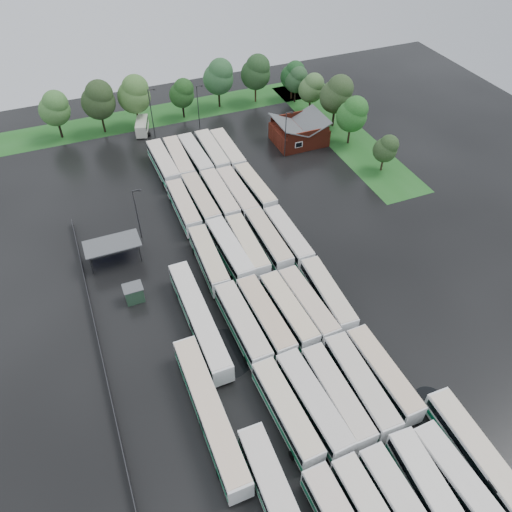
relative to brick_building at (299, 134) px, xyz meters
name	(u,v)px	position (x,y,z in m)	size (l,w,h in m)	color
ground	(276,330)	(-24.00, -42.77, -1.87)	(160.00, 160.00, 0.00)	black
brick_building	(299,134)	(0.00, 0.00, 0.00)	(10.07, 8.60, 5.39)	maroon
wash_shed	(112,244)	(-41.20, -20.74, 1.12)	(8.20, 4.20, 3.58)	#2D2D30
utility_hut	(134,293)	(-40.20, -30.17, -0.55)	(2.70, 2.20, 2.62)	#25452F
grass_strip_north	(166,114)	(-22.00, 22.03, -1.86)	(80.00, 10.00, 0.01)	#1F5D1E
grass_strip_east	(341,132)	(10.00, 0.03, -1.86)	(10.00, 50.00, 0.01)	#1F5D1E
west_fence	(97,334)	(-46.20, -34.77, -1.27)	(0.10, 50.00, 1.20)	#2D2D30
bus_r0c2	(405,512)	(-22.20, -69.04, 0.11)	(2.99, 12.97, 3.60)	white
bus_r0c3	(433,497)	(-18.83, -68.86, 0.14)	(3.40, 13.24, 3.65)	white
bus_r0c4	(461,486)	(-15.55, -69.08, 0.11)	(3.27, 12.99, 3.59)	white
bus_r1c0	(286,412)	(-28.29, -55.07, 0.11)	(3.23, 12.98, 3.59)	white
bus_r1c1	(313,403)	(-25.05, -55.29, 0.17)	(3.47, 13.42, 3.70)	white
bus_r1c2	(337,396)	(-22.09, -55.41, 0.11)	(2.84, 12.93, 3.59)	white
bus_r1c3	(360,385)	(-18.87, -55.24, 0.17)	(3.03, 13.32, 3.70)	white
bus_r1c4	(383,374)	(-15.57, -54.90, 0.09)	(2.94, 12.80, 3.55)	white
bus_r2c0	(243,325)	(-28.37, -41.70, 0.17)	(3.14, 13.33, 3.69)	white
bus_r2c1	(265,317)	(-25.14, -41.69, 0.15)	(3.22, 13.28, 3.67)	white
bus_r2c2	(288,311)	(-21.83, -41.75, 0.07)	(3.18, 12.73, 3.52)	white
bus_r2c3	(308,305)	(-18.97, -41.81, 0.07)	(3.19, 12.72, 3.51)	white
bus_r2c4	(328,295)	(-15.67, -41.26, 0.09)	(3.22, 12.84, 3.55)	white
bus_r3c0	(209,259)	(-28.53, -28.28, 0.10)	(3.12, 12.92, 3.58)	white
bus_r3c1	(230,251)	(-25.01, -27.72, 0.15)	(3.22, 13.25, 3.66)	white
bus_r3c2	(247,246)	(-22.18, -27.75, 0.09)	(2.97, 12.80, 3.55)	white
bus_r3c3	(268,240)	(-18.71, -27.71, 0.13)	(2.78, 13.01, 3.62)	white
bus_r3c4	(288,237)	(-15.53, -28.10, 0.09)	(2.82, 12.78, 3.55)	white
bus_r4c0	(184,207)	(-28.36, -14.62, 0.07)	(2.78, 12.65, 3.51)	white
bus_r4c1	(201,201)	(-25.23, -14.15, 0.16)	(2.98, 13.25, 3.68)	white
bus_r4c2	(220,197)	(-21.88, -14.22, 0.14)	(2.83, 13.11, 3.65)	white
bus_r4c3	(237,194)	(-18.89, -14.69, 0.16)	(3.05, 13.26, 3.68)	white
bus_r4c4	(255,189)	(-15.41, -14.24, 0.06)	(3.16, 12.66, 3.50)	white
bus_r5c0	(163,164)	(-28.25, -0.69, 0.17)	(3.11, 13.35, 3.70)	white
bus_r5c1	(179,160)	(-25.21, -0.62, 0.16)	(3.06, 13.26, 3.68)	white
bus_r5c2	(196,157)	(-21.98, -0.66, 0.16)	(3.15, 13.28, 3.68)	white
bus_r5c3	(212,153)	(-18.65, -0.52, 0.15)	(2.84, 13.19, 3.67)	white
bus_r5c4	(228,151)	(-15.72, -1.05, 0.13)	(2.78, 13.04, 3.63)	white
artic_bus_west_b	(199,319)	(-33.28, -38.58, 0.13)	(2.84, 19.42, 3.60)	white
artic_bus_west_c	(210,412)	(-36.21, -51.90, 0.14)	(2.88, 19.55, 3.63)	white
artic_bus_east	(493,478)	(-12.02, -69.65, 0.14)	(3.07, 19.51, 3.61)	white
minibus	(142,126)	(-28.55, 16.00, -0.40)	(3.86, 6.42, 2.64)	silver
tree_north_0	(55,108)	(-44.32, 20.18, 4.65)	(6.12, 6.12, 10.14)	black
tree_north_1	(99,99)	(-35.75, 19.02, 5.38)	(6.80, 6.80, 11.26)	black
tree_north_2	(134,94)	(-28.54, 18.93, 5.34)	(6.76, 6.76, 11.19)	#312210
tree_north_3	(182,93)	(-18.56, 18.88, 3.79)	(5.31, 5.31, 8.80)	black
tree_north_4	(219,76)	(-9.66, 20.63, 5.23)	(6.66, 6.66, 11.03)	black
tree_north_5	(256,72)	(-1.16, 19.91, 5.17)	(6.61, 6.61, 10.94)	#3B2415
tree_north_6	(293,75)	(7.09, 18.14, 3.84)	(5.36, 5.36, 8.87)	black
tree_east_0	(386,148)	(10.11, -15.33, 2.86)	(4.45, 4.44, 7.35)	#33241A
tree_east_1	(353,114)	(9.31, -4.29, 4.58)	(6.05, 6.05, 10.02)	black
tree_east_2	(337,94)	(9.91, 3.19, 5.32)	(6.74, 6.74, 11.17)	black
tree_east_3	(312,88)	(7.93, 10.50, 3.89)	(5.41, 5.41, 8.95)	#3B281B
tree_east_4	(297,79)	(7.14, 16.41, 3.49)	(5.03, 5.03, 8.33)	black
lamp_post_ne	(286,132)	(-4.89, -4.04, 3.58)	(1.44, 0.28, 9.38)	#2D2D30
lamp_post_nw	(137,211)	(-36.23, -17.26, 3.47)	(1.41, 0.28, 9.18)	#2D2D30
lamp_post_back_w	(152,110)	(-26.59, 12.70, 4.21)	(1.61, 0.31, 10.47)	#2D2D30
lamp_post_back_e	(199,105)	(-17.00, 12.43, 3.75)	(1.49, 0.29, 9.67)	#2D2D30
puddle_0	(328,455)	(-25.78, -60.47, -1.86)	(3.66, 3.66, 0.01)	black
puddle_1	(445,481)	(-15.79, -67.61, -1.86)	(3.51, 3.51, 0.01)	black
puddle_2	(224,354)	(-31.77, -43.67, -1.86)	(8.10, 8.10, 0.01)	black
puddle_3	(321,314)	(-17.11, -42.57, -1.86)	(3.25, 3.25, 0.01)	black
puddle_4	(430,401)	(-11.50, -59.26, -1.86)	(3.98, 3.98, 0.01)	black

